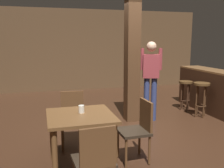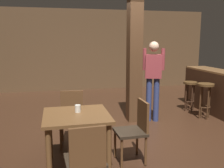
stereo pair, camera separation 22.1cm
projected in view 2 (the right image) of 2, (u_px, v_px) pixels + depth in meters
name	position (u px, v px, depth m)	size (l,w,h in m)	color
ground_plane	(138.00, 132.00, 4.79)	(10.80, 10.80, 0.00)	#382114
wall_back	(98.00, 50.00, 8.86)	(8.00, 0.10, 2.80)	brown
pillar	(134.00, 57.00, 5.28)	(0.28, 0.28, 2.80)	#4C301C
dining_table	(77.00, 124.00, 3.38)	(0.88, 0.88, 0.77)	brown
chair_north	(72.00, 115.00, 4.18)	(0.46, 0.46, 0.89)	#2D2319
chair_south	(86.00, 159.00, 2.64)	(0.45, 0.45, 0.89)	#2D2319
chair_east	(135.00, 128.00, 3.58)	(0.43, 0.43, 0.89)	#2D2319
napkin_cup	(78.00, 109.00, 3.43)	(0.08, 0.08, 0.10)	silver
standing_person	(153.00, 76.00, 5.31)	(0.47, 0.30, 1.72)	maroon
bar_counter	(212.00, 91.00, 6.08)	(0.56, 1.96, 1.03)	brown
bar_stool_near	(205.00, 92.00, 5.56)	(0.36, 0.36, 0.80)	#4C3319
bar_stool_mid	(190.00, 89.00, 6.18)	(0.33, 0.33, 0.74)	#4C3319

